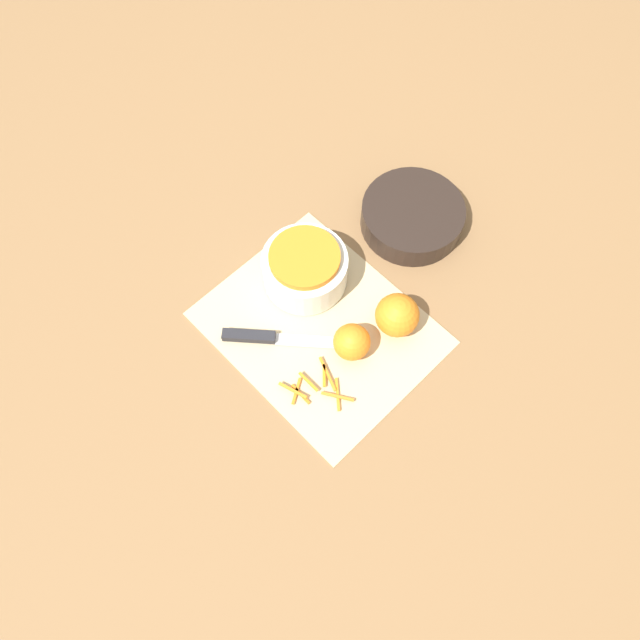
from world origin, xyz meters
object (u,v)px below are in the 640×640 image
orange_left (397,315)px  orange_right (352,342)px  knife (267,337)px  bowl_dark (412,216)px  bowl_speckled (305,268)px

orange_left → orange_right: (-0.02, -0.09, -0.01)m
knife → orange_right: orange_right is taller
knife → orange_right: size_ratio=3.05×
bowl_dark → knife: bearing=-91.8°
bowl_dark → knife: (-0.01, -0.37, -0.01)m
bowl_speckled → orange_left: 0.19m
bowl_dark → orange_left: 0.23m
orange_right → bowl_dark: bearing=111.2°
knife → bowl_dark: bearing=46.3°
bowl_dark → knife: size_ratio=0.99×
orange_left → bowl_speckled: bearing=-164.7°
bowl_speckled → orange_left: size_ratio=1.99×
bowl_speckled → orange_left: bearing=15.3°
bowl_dark → orange_right: bearing=-68.8°
bowl_dark → orange_left: size_ratio=2.52×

